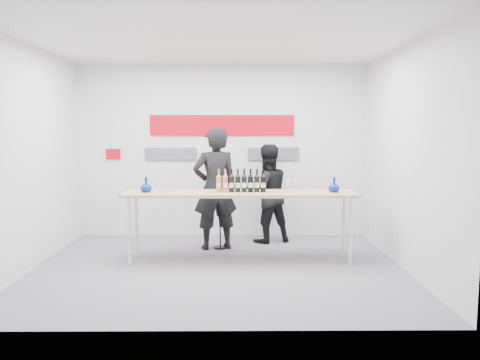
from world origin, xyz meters
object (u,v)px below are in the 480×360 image
object	(u,v)px
presenter_right	(267,194)
mic_stand	(220,216)
tasting_table	(240,197)
presenter_left	(215,189)

from	to	relation	value
presenter_right	mic_stand	bearing A→B (deg)	10.41
tasting_table	mic_stand	distance (m)	0.83
presenter_left	presenter_right	size ratio (longest dim) A/B	1.17
presenter_left	presenter_right	bearing A→B (deg)	-167.55
presenter_left	presenter_right	distance (m)	0.96
tasting_table	presenter_right	bearing A→B (deg)	68.10
tasting_table	mic_stand	xyz separation A→B (m)	(-0.31, 0.66, -0.40)
tasting_table	presenter_left	distance (m)	0.76
tasting_table	presenter_right	xyz separation A→B (m)	(0.45, 1.10, -0.10)
presenter_right	presenter_left	bearing A→B (deg)	8.28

